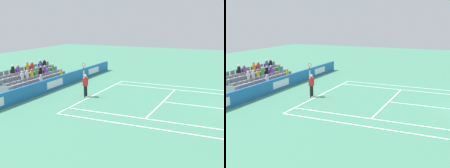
# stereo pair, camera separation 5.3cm
# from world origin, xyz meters

# --- Properties ---
(line_baseline) EXTENTS (10.97, 0.10, 0.01)m
(line_baseline) POSITION_xyz_m (0.00, -11.89, 0.00)
(line_baseline) COLOR white
(line_baseline) RESTS_ON ground
(line_service) EXTENTS (8.23, 0.10, 0.01)m
(line_service) POSITION_xyz_m (0.00, -6.40, 0.00)
(line_service) COLOR white
(line_service) RESTS_ON ground
(line_centre_service) EXTENTS (0.10, 6.40, 0.01)m
(line_centre_service) POSITION_xyz_m (0.00, -3.20, 0.00)
(line_centre_service) COLOR white
(line_centre_service) RESTS_ON ground
(line_singles_sideline_left) EXTENTS (0.10, 11.89, 0.01)m
(line_singles_sideline_left) POSITION_xyz_m (4.12, -5.95, 0.00)
(line_singles_sideline_left) COLOR white
(line_singles_sideline_left) RESTS_ON ground
(line_singles_sideline_right) EXTENTS (0.10, 11.89, 0.01)m
(line_singles_sideline_right) POSITION_xyz_m (-4.12, -5.95, 0.00)
(line_singles_sideline_right) COLOR white
(line_singles_sideline_right) RESTS_ON ground
(line_doubles_sideline_left) EXTENTS (0.10, 11.89, 0.01)m
(line_doubles_sideline_left) POSITION_xyz_m (5.49, -5.95, 0.00)
(line_doubles_sideline_left) COLOR white
(line_doubles_sideline_left) RESTS_ON ground
(line_doubles_sideline_right) EXTENTS (0.10, 11.89, 0.01)m
(line_doubles_sideline_right) POSITION_xyz_m (-5.49, -5.95, 0.00)
(line_doubles_sideline_right) COLOR white
(line_doubles_sideline_right) RESTS_ON ground
(line_centre_mark) EXTENTS (0.10, 0.20, 0.01)m
(line_centre_mark) POSITION_xyz_m (0.00, -11.79, 0.00)
(line_centre_mark) COLOR white
(line_centre_mark) RESTS_ON ground
(sponsor_barrier) EXTENTS (21.36, 0.22, 1.06)m
(sponsor_barrier) POSITION_xyz_m (0.00, -15.93, 0.53)
(sponsor_barrier) COLOR #1E66AD
(sponsor_barrier) RESTS_ON ground
(tennis_player) EXTENTS (0.53, 0.37, 2.85)m
(tennis_player) POSITION_xyz_m (1.12, -12.23, 0.99)
(tennis_player) COLOR black
(tennis_player) RESTS_ON ground
(stadium_stand) EXTENTS (7.44, 2.85, 2.18)m
(stadium_stand) POSITION_xyz_m (-0.02, -18.24, 0.56)
(stadium_stand) COLOR gray
(stadium_stand) RESTS_ON ground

